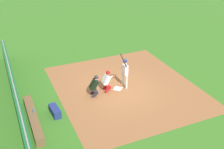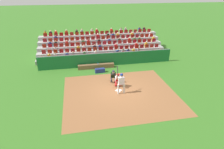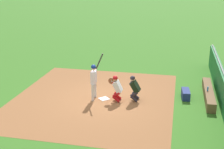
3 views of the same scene
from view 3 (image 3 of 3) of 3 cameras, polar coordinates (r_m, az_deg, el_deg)
The scene contains 10 objects.
ground_plane at distance 15.20m, azimuth -1.47°, elevation -4.51°, with size 160.00×160.00×0.00m, color #356E22.
infield_dirt_patch at distance 15.32m, azimuth -3.29°, elevation -4.33°, with size 8.71×7.70×0.01m, color brown.
home_plate_marker at distance 15.20m, azimuth -1.47°, elevation -4.45°, with size 0.44×0.44×0.02m, color white.
batter_at_plate at distance 14.85m, azimuth -3.34°, elevation -0.61°, with size 0.62×0.55×2.25m.
catcher_crouching at distance 14.76m, azimuth 0.83°, elevation -2.24°, with size 0.47×0.71×1.28m.
home_plate_umpire at distance 14.83m, azimuth 4.13°, elevation -2.30°, with size 0.50×0.54×1.26m.
dugout_wall at distance 14.72m, azimuth 19.92°, elevation -3.55°, with size 14.07×0.24×1.43m.
dugout_bench at distance 15.97m, azimuth 17.27°, elevation -3.37°, with size 3.70×0.40×0.44m, color brown.
water_bottle_on_bench at distance 15.67m, azimuth 17.14°, elevation -2.51°, with size 0.07×0.07×0.21m, color #257BCB.
equipment_duffel_bag at distance 15.68m, azimuth 13.35°, elevation -3.50°, with size 0.96×0.36×0.40m, color navy.
Camera 3 is at (-13.60, -3.37, 5.90)m, focal length 49.89 mm.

